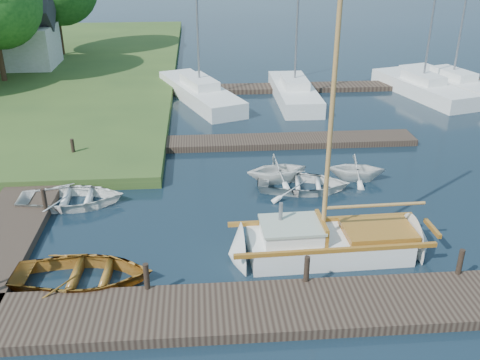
{
  "coord_description": "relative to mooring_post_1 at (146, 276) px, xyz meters",
  "views": [
    {
      "loc": [
        -1.38,
        -17.43,
        9.39
      ],
      "look_at": [
        0.0,
        0.0,
        1.2
      ],
      "focal_mm": 40.0,
      "sensor_mm": 36.0,
      "label": 1
    }
  ],
  "objects": [
    {
      "name": "pontoon",
      "position": [
        13.0,
        21.0,
        -0.55
      ],
      "size": [
        30.0,
        1.6,
        0.3
      ],
      "primitive_type": "cube",
      "color": "black",
      "rests_on": "ground"
    },
    {
      "name": "ground",
      "position": [
        3.0,
        5.0,
        -0.7
      ],
      "size": [
        160.0,
        160.0,
        0.0
      ],
      "primitive_type": "plane",
      "color": "black",
      "rests_on": "ground"
    },
    {
      "name": "mooring_post_3",
      "position": [
        9.0,
        0.0,
        0.0
      ],
      "size": [
        0.16,
        0.16,
        0.8
      ],
      "primitive_type": "cylinder",
      "color": "black",
      "rests_on": "near_dock"
    },
    {
      "name": "mooring_post_2",
      "position": [
        4.5,
        0.0,
        0.0
      ],
      "size": [
        0.16,
        0.16,
        0.8
      ],
      "primitive_type": "cylinder",
      "color": "black",
      "rests_on": "near_dock"
    },
    {
      "name": "marina_boat_5",
      "position": [
        17.77,
        19.89,
        -0.13
      ],
      "size": [
        4.46,
        8.49,
        11.29
      ],
      "rotation": [
        0.0,
        0.0,
        1.86
      ],
      "color": "white",
      "rests_on": "ground"
    },
    {
      "name": "tender_d",
      "position": [
        7.99,
        7.2,
        -0.09
      ],
      "size": [
        2.63,
        2.37,
        1.22
      ],
      "primitive_type": "imported",
      "rotation": [
        0.0,
        0.0,
        1.39
      ],
      "color": "white",
      "rests_on": "ground"
    },
    {
      "name": "marina_boat_2",
      "position": [
        7.38,
        18.71,
        -0.13
      ],
      "size": [
        2.22,
        7.56,
        10.79
      ],
      "rotation": [
        0.0,
        0.0,
        1.57
      ],
      "color": "white",
      "rests_on": "ground"
    },
    {
      "name": "dinghy",
      "position": [
        -1.92,
        0.79,
        -0.28
      ],
      "size": [
        4.2,
        3.1,
        0.84
      ],
      "primitive_type": "imported",
      "rotation": [
        0.0,
        0.0,
        1.52
      ],
      "color": "brown",
      "rests_on": "ground"
    },
    {
      "name": "marina_boat_4",
      "position": [
        15.5,
        19.11,
        -0.14
      ],
      "size": [
        4.27,
        8.13,
        9.57
      ],
      "rotation": [
        0.0,
        0.0,
        1.85
      ],
      "color": "white",
      "rests_on": "ground"
    },
    {
      "name": "tender_a",
      "position": [
        -3.27,
        5.84,
        -0.3
      ],
      "size": [
        3.89,
        2.81,
        0.8
      ],
      "primitive_type": "imported",
      "rotation": [
        0.0,
        0.0,
        1.58
      ],
      "color": "white",
      "rests_on": "ground"
    },
    {
      "name": "mooring_post_1",
      "position": [
        0.0,
        0.0,
        0.0
      ],
      "size": [
        0.16,
        0.16,
        0.8
      ],
      "primitive_type": "cylinder",
      "color": "black",
      "rests_on": "near_dock"
    },
    {
      "name": "mooring_post_4",
      "position": [
        -4.0,
        5.0,
        0.0
      ],
      "size": [
        0.16,
        0.16,
        0.8
      ],
      "primitive_type": "cylinder",
      "color": "black",
      "rests_on": "left_dock"
    },
    {
      "name": "house_c",
      "position": [
        -11.0,
        27.0,
        1.88
      ],
      "size": [
        5.25,
        4.0,
        5.28
      ],
      "color": "beige",
      "rests_on": "shore"
    },
    {
      "name": "left_dock",
      "position": [
        -5.0,
        7.0,
        -0.55
      ],
      "size": [
        2.2,
        18.0,
        0.3
      ],
      "primitive_type": "cube",
      "color": "black",
      "rests_on": "ground"
    },
    {
      "name": "mooring_post_5",
      "position": [
        -4.0,
        10.0,
        0.0
      ],
      "size": [
        0.16,
        0.16,
        0.8
      ],
      "primitive_type": "cylinder",
      "color": "black",
      "rests_on": "left_dock"
    },
    {
      "name": "sailboat",
      "position": [
        5.71,
        1.76,
        -0.36
      ],
      "size": [
        7.21,
        2.18,
        9.83
      ],
      "rotation": [
        0.0,
        0.0,
        0.03
      ],
      "color": "white",
      "rests_on": "ground"
    },
    {
      "name": "tender_c",
      "position": [
        5.64,
        6.41,
        -0.32
      ],
      "size": [
        3.96,
        3.08,
        0.75
      ],
      "primitive_type": "imported",
      "rotation": [
        0.0,
        0.0,
        1.43
      ],
      "color": "white",
      "rests_on": "ground"
    },
    {
      "name": "marina_boat_0",
      "position": [
        1.68,
        19.16,
        -0.13
      ],
      "size": [
        5.27,
        9.13,
        12.05
      ],
      "rotation": [
        0.0,
        0.0,
        1.94
      ],
      "color": "white",
      "rests_on": "ground"
    },
    {
      "name": "far_dock",
      "position": [
        5.0,
        11.5,
        -0.55
      ],
      "size": [
        14.0,
        1.6,
        0.3
      ],
      "primitive_type": "cube",
      "color": "black",
      "rests_on": "ground"
    },
    {
      "name": "near_dock",
      "position": [
        3.0,
        -1.0,
        -0.55
      ],
      "size": [
        18.0,
        2.2,
        0.3
      ],
      "primitive_type": "cube",
      "color": "black",
      "rests_on": "ground"
    },
    {
      "name": "tender_b",
      "position": [
        4.7,
        7.26,
        -0.04
      ],
      "size": [
        2.82,
        2.54,
        1.32
      ],
      "primitive_type": "imported",
      "rotation": [
        0.0,
        0.0,
        1.73
      ],
      "color": "white",
      "rests_on": "ground"
    }
  ]
}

